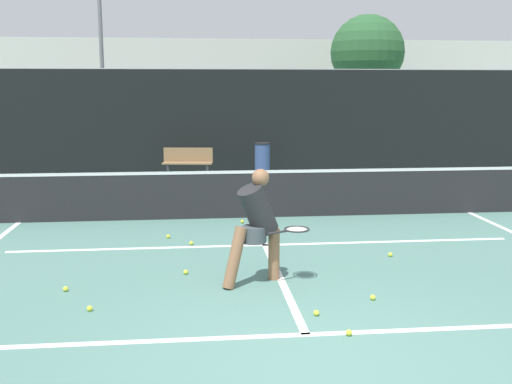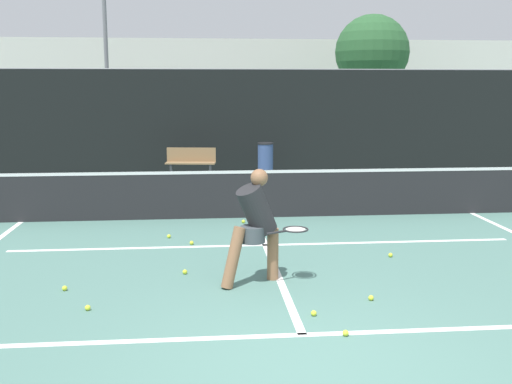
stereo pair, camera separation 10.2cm
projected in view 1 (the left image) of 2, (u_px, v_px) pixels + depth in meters
ground_plane at (320, 365)px, 5.60m from camera, size 100.00×100.00×0.00m
court_baseline_near at (306, 334)px, 6.28m from camera, size 11.00×0.10×0.01m
court_service_line at (265, 245)px, 9.84m from camera, size 8.25×0.10×0.01m
court_center_mark at (271, 258)px, 9.10m from camera, size 0.10×5.76×0.01m
net at (253, 192)px, 11.83m from camera, size 11.09×0.09×1.07m
fence_back at (231, 121)px, 18.10m from camera, size 24.00×0.06×3.11m
player_practicing at (257, 223)px, 7.81m from camera, size 1.26×0.55×1.53m
tennis_ball_scattered_0 at (390, 255)px, 9.17m from camera, size 0.07×0.07×0.07m
tennis_ball_scattered_1 at (373, 297)px, 7.30m from camera, size 0.07×0.07×0.07m
tennis_ball_scattered_2 at (242, 221)px, 11.42m from camera, size 0.07×0.07×0.07m
tennis_ball_scattered_4 at (168, 236)px, 10.27m from camera, size 0.07×0.07×0.07m
tennis_ball_scattered_5 at (186, 272)px, 8.30m from camera, size 0.07×0.07×0.07m
tennis_ball_scattered_6 at (349, 333)px, 6.25m from camera, size 0.07×0.07×0.07m
tennis_ball_scattered_8 at (66, 289)px, 7.61m from camera, size 0.07×0.07×0.07m
tennis_ball_scattered_9 at (90, 308)px, 6.94m from camera, size 0.07×0.07×0.07m
tennis_ball_scattered_10 at (191, 243)px, 9.84m from camera, size 0.07×0.07×0.07m
tennis_ball_scattered_11 at (316, 313)px, 6.80m from camera, size 0.07×0.07×0.07m
courtside_bench at (188, 162)px, 16.98m from camera, size 1.44×0.56×0.86m
trash_bin at (262, 159)px, 17.36m from camera, size 0.47×0.47×0.98m
parked_car at (165, 141)px, 22.38m from camera, size 1.88×4.08×1.34m
floodlight_mast at (100, 19)px, 22.89m from camera, size 1.10×0.24×7.97m
tree_west at (367, 52)px, 26.31m from camera, size 3.24×3.24×5.70m
building_far at (216, 89)px, 30.70m from camera, size 36.00×2.40×4.89m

